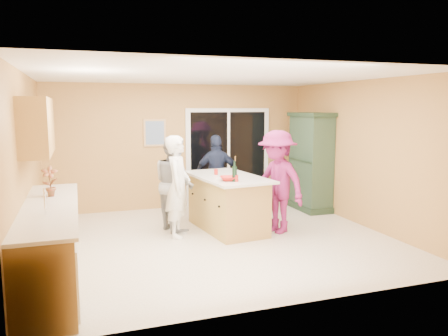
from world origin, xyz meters
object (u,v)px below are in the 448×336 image
object	(u,v)px
green_hutch	(311,163)
woman_navy	(217,175)
kitchen_island	(227,204)
woman_magenta	(277,182)
woman_grey	(174,183)
woman_white	(178,186)

from	to	relation	value
green_hutch	woman_navy	xyz separation A→B (m)	(-1.97, 0.24, -0.19)
kitchen_island	green_hutch	bearing A→B (deg)	15.58
woman_magenta	kitchen_island	bearing A→B (deg)	-141.05
woman_grey	woman_magenta	xyz separation A→B (m)	(1.62, -0.73, 0.05)
woman_magenta	woman_navy	bearing A→B (deg)	178.54
kitchen_island	green_hutch	xyz separation A→B (m)	(2.14, 0.88, 0.54)
green_hutch	woman_magenta	distance (m)	1.90
woman_white	woman_magenta	size ratio (longest dim) A/B	0.96
woman_magenta	woman_grey	bearing A→B (deg)	-136.24
kitchen_island	woman_magenta	distance (m)	0.96
kitchen_island	woman_navy	distance (m)	1.19
woman_grey	woman_navy	size ratio (longest dim) A/B	1.04
green_hutch	kitchen_island	bearing A→B (deg)	-157.60
green_hutch	woman_white	size ratio (longest dim) A/B	1.21
green_hutch	woman_magenta	xyz separation A→B (m)	(-1.39, -1.30, -0.11)
kitchen_island	woman_navy	world-z (taller)	woman_navy
kitchen_island	woman_white	bearing A→B (deg)	-179.14
kitchen_island	green_hutch	distance (m)	2.37
woman_white	woman_magenta	xyz separation A→B (m)	(1.65, -0.29, 0.03)
woman_grey	woman_white	bearing A→B (deg)	163.50
woman_navy	woman_magenta	size ratio (longest dim) A/B	0.91
woman_white	woman_navy	xyz separation A→B (m)	(1.07, 1.24, -0.04)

